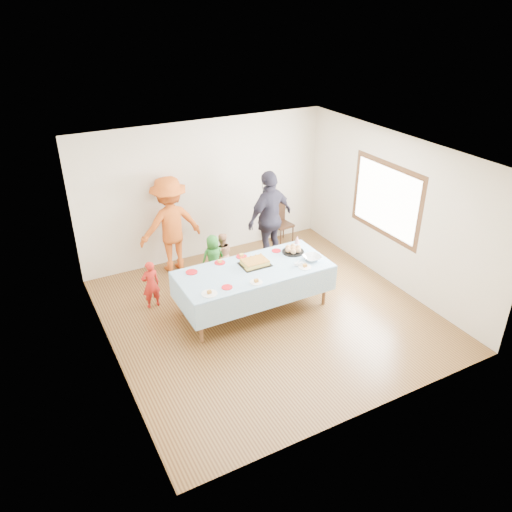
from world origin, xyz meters
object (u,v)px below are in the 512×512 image
at_px(dining_chair, 280,220).
at_px(adult_left, 170,225).
at_px(party_table, 254,272).
at_px(birthday_cake, 255,263).

relative_size(dining_chair, adult_left, 0.47).
xyz_separation_m(party_table, dining_chair, (1.70, 2.04, -0.24)).
bearing_deg(adult_left, party_table, 107.61).
distance_m(dining_chair, adult_left, 2.45).
height_order(party_table, adult_left, adult_left).
bearing_deg(dining_chair, adult_left, 174.64).
relative_size(party_table, birthday_cake, 5.21).
bearing_deg(dining_chair, birthday_cake, -137.19).
bearing_deg(party_table, dining_chair, 50.18).
relative_size(party_table, dining_chair, 2.88).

